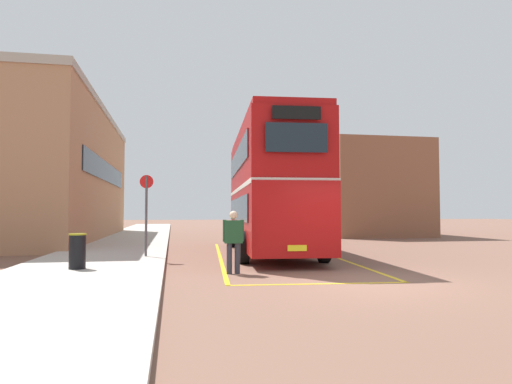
# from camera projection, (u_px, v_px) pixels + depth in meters

# --- Properties ---
(ground_plane) EXTENTS (135.60, 135.60, 0.00)m
(ground_plane) POSITION_uv_depth(u_px,v_px,m) (253.00, 241.00, 24.28)
(ground_plane) COLOR brown
(sidewalk_left) EXTENTS (4.00, 57.60, 0.14)m
(sidewalk_left) POSITION_uv_depth(u_px,v_px,m) (133.00, 239.00, 25.45)
(sidewalk_left) COLOR #B2ADA3
(sidewalk_left) RESTS_ON ground
(brick_building_left) EXTENTS (6.96, 19.51, 7.47)m
(brick_building_left) POSITION_uv_depth(u_px,v_px,m) (44.00, 174.00, 25.62)
(brick_building_left) COLOR #AD7A56
(brick_building_left) RESTS_ON ground
(depot_building_right) EXTENTS (6.54, 14.14, 6.24)m
(depot_building_right) POSITION_uv_depth(u_px,v_px,m) (347.00, 192.00, 34.07)
(depot_building_right) COLOR brown
(depot_building_right) RESTS_ON ground
(double_decker_bus) EXTENTS (3.37, 10.71, 4.75)m
(double_decker_bus) POSITION_uv_depth(u_px,v_px,m) (270.00, 188.00, 17.27)
(double_decker_bus) COLOR black
(double_decker_bus) RESTS_ON ground
(single_deck_bus) EXTENTS (3.48, 8.39, 3.02)m
(single_deck_bus) POSITION_uv_depth(u_px,v_px,m) (266.00, 211.00, 31.78)
(single_deck_bus) COLOR black
(single_deck_bus) RESTS_ON ground
(pedestrian_boarding) EXTENTS (0.55, 0.24, 1.62)m
(pedestrian_boarding) POSITION_uv_depth(u_px,v_px,m) (233.00, 238.00, 11.57)
(pedestrian_boarding) COLOR #2D2D38
(pedestrian_boarding) RESTS_ON ground
(litter_bin) EXTENTS (0.44, 0.44, 0.90)m
(litter_bin) POSITION_uv_depth(u_px,v_px,m) (77.00, 251.00, 11.45)
(litter_bin) COLOR black
(litter_bin) RESTS_ON sidewalk_left
(bus_stop_sign) EXTENTS (0.44, 0.09, 2.67)m
(bus_stop_sign) POSITION_uv_depth(u_px,v_px,m) (146.00, 207.00, 14.75)
(bus_stop_sign) COLOR #4C4C51
(bus_stop_sign) RESTS_ON sidewalk_left
(bay_marking_yellow) EXTENTS (5.11, 12.87, 0.01)m
(bay_marking_yellow) POSITION_uv_depth(u_px,v_px,m) (280.00, 259.00, 15.24)
(bay_marking_yellow) COLOR gold
(bay_marking_yellow) RESTS_ON ground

